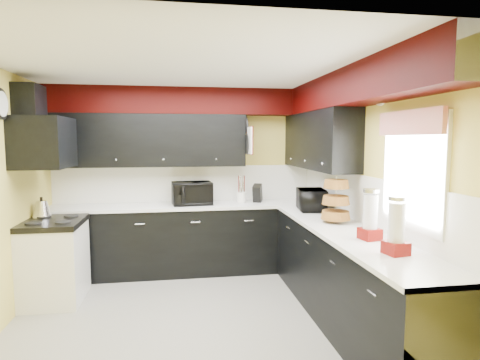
# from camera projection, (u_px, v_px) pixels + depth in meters

# --- Properties ---
(ground) EXTENTS (3.60, 3.60, 0.00)m
(ground) POSITION_uv_depth(u_px,v_px,m) (192.00, 320.00, 4.05)
(ground) COLOR gray
(ground) RESTS_ON ground
(wall_back) EXTENTS (3.60, 0.06, 2.50)m
(wall_back) POSITION_uv_depth(u_px,v_px,m) (186.00, 179.00, 5.69)
(wall_back) COLOR #E0C666
(wall_back) RESTS_ON ground
(wall_right) EXTENTS (0.06, 3.60, 2.50)m
(wall_right) POSITION_uv_depth(u_px,v_px,m) (363.00, 193.00, 4.20)
(wall_right) COLOR #E0C666
(wall_right) RESTS_ON ground
(ceiling) EXTENTS (3.60, 3.60, 0.06)m
(ceiling) POSITION_uv_depth(u_px,v_px,m) (189.00, 67.00, 3.79)
(ceiling) COLOR white
(ceiling) RESTS_ON wall_back
(cab_back) EXTENTS (3.60, 0.60, 0.90)m
(cab_back) POSITION_uv_depth(u_px,v_px,m) (187.00, 240.00, 5.47)
(cab_back) COLOR black
(cab_back) RESTS_ON ground
(cab_right) EXTENTS (0.60, 3.00, 0.90)m
(cab_right) POSITION_uv_depth(u_px,v_px,m) (346.00, 279.00, 3.94)
(cab_right) COLOR black
(cab_right) RESTS_ON ground
(counter_back) EXTENTS (3.62, 0.64, 0.04)m
(counter_back) POSITION_uv_depth(u_px,v_px,m) (187.00, 206.00, 5.43)
(counter_back) COLOR white
(counter_back) RESTS_ON cab_back
(counter_right) EXTENTS (0.64, 3.02, 0.04)m
(counter_right) POSITION_uv_depth(u_px,v_px,m) (347.00, 232.00, 3.89)
(counter_right) COLOR white
(counter_right) RESTS_ON cab_right
(splash_back) EXTENTS (3.60, 0.02, 0.50)m
(splash_back) POSITION_uv_depth(u_px,v_px,m) (186.00, 184.00, 5.68)
(splash_back) COLOR white
(splash_back) RESTS_ON counter_back
(splash_right) EXTENTS (0.02, 3.60, 0.50)m
(splash_right) POSITION_uv_depth(u_px,v_px,m) (362.00, 199.00, 4.21)
(splash_right) COLOR white
(splash_right) RESTS_ON counter_right
(upper_back) EXTENTS (2.60, 0.35, 0.70)m
(upper_back) POSITION_uv_depth(u_px,v_px,m) (148.00, 140.00, 5.38)
(upper_back) COLOR black
(upper_back) RESTS_ON wall_back
(upper_right) EXTENTS (0.35, 1.80, 0.70)m
(upper_right) POSITION_uv_depth(u_px,v_px,m) (318.00, 141.00, 5.00)
(upper_right) COLOR black
(upper_right) RESTS_ON wall_right
(soffit_back) EXTENTS (3.60, 0.36, 0.35)m
(soffit_back) POSITION_uv_depth(u_px,v_px,m) (185.00, 101.00, 5.40)
(soffit_back) COLOR black
(soffit_back) RESTS_ON wall_back
(soffit_right) EXTENTS (0.36, 3.24, 0.35)m
(soffit_right) POSITION_uv_depth(u_px,v_px,m) (358.00, 87.00, 3.89)
(soffit_right) COLOR black
(soffit_right) RESTS_ON wall_right
(stove) EXTENTS (0.60, 0.75, 0.86)m
(stove) POSITION_uv_depth(u_px,v_px,m) (55.00, 263.00, 4.50)
(stove) COLOR white
(stove) RESTS_ON ground
(cooktop) EXTENTS (0.62, 0.77, 0.06)m
(cooktop) POSITION_uv_depth(u_px,v_px,m) (53.00, 223.00, 4.46)
(cooktop) COLOR black
(cooktop) RESTS_ON stove
(hood) EXTENTS (0.50, 0.78, 0.55)m
(hood) POSITION_uv_depth(u_px,v_px,m) (44.00, 143.00, 4.36)
(hood) COLOR black
(hood) RESTS_ON wall_left
(hood_duct) EXTENTS (0.24, 0.40, 0.40)m
(hood_duct) POSITION_uv_depth(u_px,v_px,m) (29.00, 103.00, 4.29)
(hood_duct) COLOR black
(hood_duct) RESTS_ON wall_left
(window) EXTENTS (0.03, 0.86, 0.96)m
(window) POSITION_uv_depth(u_px,v_px,m) (413.00, 172.00, 3.29)
(window) COLOR white
(window) RESTS_ON wall_right
(valance) EXTENTS (0.04, 0.88, 0.20)m
(valance) POSITION_uv_depth(u_px,v_px,m) (409.00, 123.00, 3.24)
(valance) COLOR red
(valance) RESTS_ON wall_right
(pan_top) EXTENTS (0.03, 0.22, 0.40)m
(pan_top) POSITION_uv_depth(u_px,v_px,m) (246.00, 126.00, 5.49)
(pan_top) COLOR black
(pan_top) RESTS_ON upper_back
(pan_mid) EXTENTS (0.03, 0.28, 0.46)m
(pan_mid) POSITION_uv_depth(u_px,v_px,m) (248.00, 144.00, 5.39)
(pan_mid) COLOR black
(pan_mid) RESTS_ON upper_back
(pan_low) EXTENTS (0.03, 0.24, 0.42)m
(pan_low) POSITION_uv_depth(u_px,v_px,m) (244.00, 146.00, 5.65)
(pan_low) COLOR black
(pan_low) RESTS_ON upper_back
(cut_board) EXTENTS (0.03, 0.26, 0.35)m
(cut_board) POSITION_uv_depth(u_px,v_px,m) (250.00, 140.00, 5.27)
(cut_board) COLOR white
(cut_board) RESTS_ON upper_back
(baskets) EXTENTS (0.27, 0.27, 0.50)m
(baskets) POSITION_uv_depth(u_px,v_px,m) (336.00, 200.00, 4.21)
(baskets) COLOR brown
(baskets) RESTS_ON upper_right
(clock) EXTENTS (0.03, 0.30, 0.30)m
(clock) POSITION_uv_depth(u_px,v_px,m) (1.00, 104.00, 3.79)
(clock) COLOR black
(clock) RESTS_ON wall_left
(deco_plate) EXTENTS (0.03, 0.24, 0.24)m
(deco_plate) POSITION_uv_depth(u_px,v_px,m) (381.00, 93.00, 3.75)
(deco_plate) COLOR white
(deco_plate) RESTS_ON wall_right
(toaster_oven) EXTENTS (0.56, 0.48, 0.30)m
(toaster_oven) POSITION_uv_depth(u_px,v_px,m) (192.00, 193.00, 5.39)
(toaster_oven) COLOR black
(toaster_oven) RESTS_ON counter_back
(microwave) EXTENTS (0.38, 0.51, 0.26)m
(microwave) POSITION_uv_depth(u_px,v_px,m) (312.00, 200.00, 4.95)
(microwave) COLOR black
(microwave) RESTS_ON counter_right
(utensil_crock) EXTENTS (0.16, 0.16, 0.15)m
(utensil_crock) POSITION_uv_depth(u_px,v_px,m) (242.00, 197.00, 5.57)
(utensil_crock) COLOR silver
(utensil_crock) RESTS_ON counter_back
(knife_block) EXTENTS (0.16, 0.19, 0.24)m
(knife_block) POSITION_uv_depth(u_px,v_px,m) (257.00, 194.00, 5.59)
(knife_block) COLOR black
(knife_block) RESTS_ON counter_back
(kettle) EXTENTS (0.22, 0.22, 0.19)m
(kettle) POSITION_uv_depth(u_px,v_px,m) (42.00, 209.00, 4.63)
(kettle) COLOR silver
(kettle) RESTS_ON cooktop
(dispenser_a) EXTENTS (0.19, 0.19, 0.43)m
(dispenser_a) POSITION_uv_depth(u_px,v_px,m) (370.00, 215.00, 3.49)
(dispenser_a) COLOR maroon
(dispenser_a) RESTS_ON counter_right
(dispenser_b) EXTENTS (0.18, 0.18, 0.43)m
(dispenser_b) POSITION_uv_depth(u_px,v_px,m) (397.00, 227.00, 3.04)
(dispenser_b) COLOR #68120A
(dispenser_b) RESTS_ON counter_right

